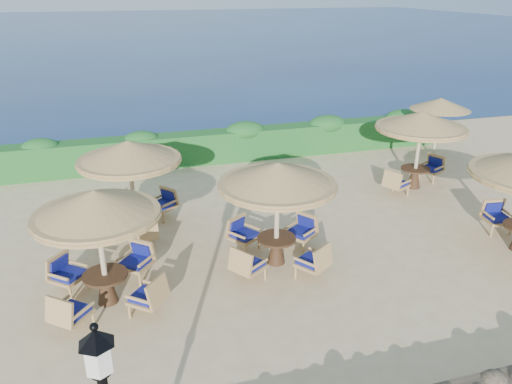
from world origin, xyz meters
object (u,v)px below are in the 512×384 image
extra_parasol (441,104)px  cafe_set_3 (130,167)px  cafe_set_4 (421,130)px  cafe_set_0 (99,230)px  cafe_set_1 (277,195)px

extra_parasol → cafe_set_3: size_ratio=0.85×
cafe_set_3 → cafe_set_4: bearing=4.0°
cafe_set_0 → cafe_set_3: size_ratio=0.94×
extra_parasol → cafe_set_0: bearing=-152.7°
extra_parasol → cafe_set_0: (-12.74, -6.58, -0.39)m
cafe_set_1 → extra_parasol: bearing=34.8°
cafe_set_1 → cafe_set_4: (6.10, 3.42, 0.20)m
cafe_set_3 → cafe_set_4: (9.34, 0.66, 0.13)m
cafe_set_1 → cafe_set_4: size_ratio=0.96×
cafe_set_1 → cafe_set_4: same height
cafe_set_1 → cafe_set_0: bearing=-172.2°
extra_parasol → cafe_set_1: cafe_set_1 is taller
cafe_set_0 → cafe_set_1: 4.11m
extra_parasol → cafe_set_0: 14.34m
cafe_set_3 → cafe_set_1: bearing=-40.4°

